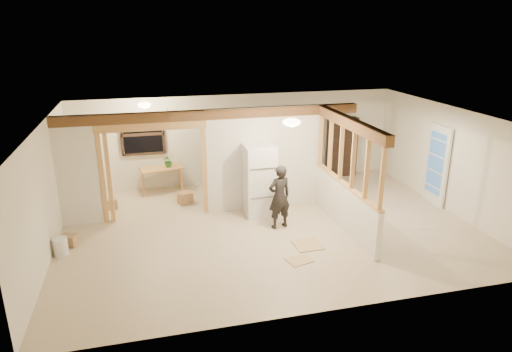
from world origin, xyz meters
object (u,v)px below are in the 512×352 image
object	(u,v)px
work_table	(162,180)
shop_vac	(79,199)
bookshelf	(342,147)
refrigerator	(259,180)
woman	(279,197)

from	to	relation	value
work_table	shop_vac	world-z (taller)	work_table
shop_vac	bookshelf	world-z (taller)	bookshelf
work_table	bookshelf	distance (m)	5.29
refrigerator	work_table	xyz separation A→B (m)	(-2.17, 2.07, -0.50)
woman	refrigerator	bearing A→B (deg)	-86.31
refrigerator	bookshelf	world-z (taller)	bookshelf
woman	bookshelf	xyz separation A→B (m)	(2.86, 3.08, 0.15)
refrigerator	woman	xyz separation A→B (m)	(0.24, -0.85, -0.12)
refrigerator	shop_vac	world-z (taller)	refrigerator
work_table	bookshelf	world-z (taller)	bookshelf
refrigerator	shop_vac	xyz separation A→B (m)	(-4.18, 1.21, -0.52)
work_table	bookshelf	size ratio (longest dim) A/B	0.63
bookshelf	woman	bearing A→B (deg)	-132.90
refrigerator	work_table	bearing A→B (deg)	136.27
work_table	shop_vac	bearing A→B (deg)	-168.77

